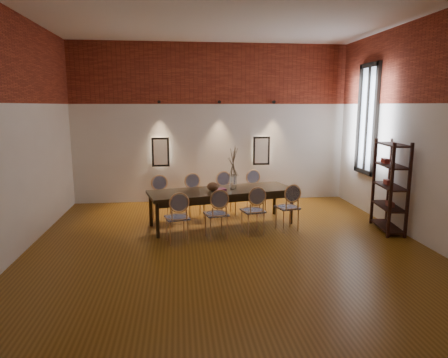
{
  "coord_description": "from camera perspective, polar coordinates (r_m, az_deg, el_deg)",
  "views": [
    {
      "loc": [
        -0.84,
        -6.74,
        2.46
      ],
      "look_at": [
        0.03,
        0.86,
        1.05
      ],
      "focal_mm": 32.0,
      "sensor_mm": 36.0,
      "label": 1
    }
  ],
  "objects": [
    {
      "name": "chair_far_d",
      "position": [
        9.38,
        4.65,
        -1.84
      ],
      "size": [
        0.53,
        0.53,
        0.94
      ],
      "primitive_type": null,
      "rotation": [
        0.0,
        0.0,
        3.36
      ],
      "color": "tan",
      "rests_on": "floor"
    },
    {
      "name": "floor",
      "position": [
        7.23,
        0.56,
        -9.54
      ],
      "size": [
        7.0,
        7.0,
        0.02
      ],
      "primitive_type": "cube",
      "color": "brown",
      "rests_on": "ground"
    },
    {
      "name": "bowl",
      "position": [
        8.1,
        -1.6,
        -1.1
      ],
      "size": [
        0.24,
        0.24,
        0.18
      ],
      "primitive_type": "ellipsoid",
      "color": "brown",
      "rests_on": "dining_table"
    },
    {
      "name": "chair_near_a",
      "position": [
        7.29,
        -6.73,
        -5.47
      ],
      "size": [
        0.53,
        0.53,
        0.94
      ],
      "primitive_type": null,
      "rotation": [
        0.0,
        0.0,
        0.22
      ],
      "color": "tan",
      "rests_on": "floor"
    },
    {
      "name": "wall_left",
      "position": [
        7.28,
        -28.48,
        5.56
      ],
      "size": [
        0.1,
        7.0,
        4.0
      ],
      "primitive_type": "cube",
      "color": "silver",
      "rests_on": "ground"
    },
    {
      "name": "dried_branches",
      "position": [
        8.21,
        1.33,
        2.67
      ],
      "size": [
        0.5,
        0.5,
        0.7
      ],
      "primitive_type": null,
      "color": "#473D28",
      "rests_on": "vase"
    },
    {
      "name": "chair_far_b",
      "position": [
        8.89,
        -4.18,
        -2.52
      ],
      "size": [
        0.53,
        0.53,
        0.94
      ],
      "primitive_type": null,
      "rotation": [
        0.0,
        0.0,
        3.36
      ],
      "color": "tan",
      "rests_on": "floor"
    },
    {
      "name": "shelving_rack",
      "position": [
        8.5,
        22.63,
        -0.95
      ],
      "size": [
        0.51,
        1.04,
        1.8
      ],
      "primitive_type": null,
      "rotation": [
        0.0,
        0.0,
        -0.14
      ],
      "color": "black",
      "rests_on": "floor"
    },
    {
      "name": "niche_left",
      "position": [
        10.27,
        -9.05,
        3.83
      ],
      "size": [
        0.36,
        0.06,
        0.66
      ],
      "primitive_type": "cube",
      "color": "#FFEAC6",
      "rests_on": "wall_back"
    },
    {
      "name": "chair_near_c",
      "position": [
        7.74,
        4.15,
        -4.49
      ],
      "size": [
        0.53,
        0.53,
        0.94
      ],
      "primitive_type": null,
      "rotation": [
        0.0,
        0.0,
        0.22
      ],
      "color": "tan",
      "rests_on": "floor"
    },
    {
      "name": "brick_band_left",
      "position": [
        7.28,
        -28.84,
        15.41
      ],
      "size": [
        0.02,
        7.0,
        1.5
      ],
      "primitive_type": "cube",
      "color": "maroon",
      "rests_on": "ground"
    },
    {
      "name": "wall_back",
      "position": [
        10.34,
        -1.86,
        7.89
      ],
      "size": [
        7.0,
        0.1,
        4.0
      ],
      "primitive_type": "cube",
      "color": "silver",
      "rests_on": "ground"
    },
    {
      "name": "chair_far_c",
      "position": [
        9.11,
        0.35,
        -2.17
      ],
      "size": [
        0.53,
        0.53,
        0.94
      ],
      "primitive_type": null,
      "rotation": [
        0.0,
        0.0,
        3.36
      ],
      "color": "tan",
      "rests_on": "floor"
    },
    {
      "name": "wall_right",
      "position": [
        8.06,
        26.67,
        6.06
      ],
      "size": [
        0.1,
        7.0,
        4.0
      ],
      "primitive_type": "cube",
      "color": "silver",
      "rests_on": "ground"
    },
    {
      "name": "niche_right",
      "position": [
        10.48,
        5.33,
        4.04
      ],
      "size": [
        0.36,
        0.06,
        0.66
      ],
      "primitive_type": "cube",
      "color": "#FFEAC6",
      "rests_on": "wall_back"
    },
    {
      "name": "chair_far_a",
      "position": [
        8.74,
        -8.92,
        -2.85
      ],
      "size": [
        0.53,
        0.53,
        0.94
      ],
      "primitive_type": null,
      "rotation": [
        0.0,
        0.0,
        3.36
      ],
      "color": "tan",
      "rests_on": "floor"
    },
    {
      "name": "brick_band_front",
      "position": [
        3.46,
        8.41,
        23.5
      ],
      "size": [
        7.0,
        0.02,
        1.5
      ],
      "primitive_type": "cube",
      "color": "maroon",
      "rests_on": "ground"
    },
    {
      "name": "window_frame",
      "position": [
        9.74,
        19.77,
        8.01
      ],
      "size": [
        0.08,
        0.9,
        2.5
      ],
      "primitive_type": "cube",
      "color": "black",
      "rests_on": "wall_right"
    },
    {
      "name": "brick_band_right",
      "position": [
        8.05,
        26.99,
        14.97
      ],
      "size": [
        0.02,
        7.0,
        1.5
      ],
      "primitive_type": "cube",
      "color": "maroon",
      "rests_on": "ground"
    },
    {
      "name": "ceiling",
      "position": [
        6.97,
        0.63,
        23.29
      ],
      "size": [
        7.0,
        7.0,
        0.02
      ],
      "primitive_type": "cube",
      "color": "silver",
      "rests_on": "ground"
    },
    {
      "name": "spot_fixture_mid",
      "position": [
        10.22,
        -0.68,
        10.95
      ],
      "size": [
        0.08,
        0.1,
        0.08
      ],
      "primitive_type": "cylinder",
      "rotation": [
        1.57,
        0.0,
        0.0
      ],
      "color": "black",
      "rests_on": "wall_back"
    },
    {
      "name": "wall_front",
      "position": [
        3.33,
        8.15,
        2.37
      ],
      "size": [
        7.0,
        0.1,
        4.0
      ],
      "primitive_type": "cube",
      "color": "silver",
      "rests_on": "ground"
    },
    {
      "name": "vase",
      "position": [
        8.28,
        1.32,
        -0.42
      ],
      "size": [
        0.14,
        0.14,
        0.3
      ],
      "primitive_type": "cylinder",
      "color": "silver",
      "rests_on": "dining_table"
    },
    {
      "name": "window_glass",
      "position": [
        9.75,
        19.87,
        8.01
      ],
      "size": [
        0.02,
        0.78,
        2.38
      ],
      "primitive_type": "cube",
      "color": "silver",
      "rests_on": "wall_right"
    },
    {
      "name": "chair_near_b",
      "position": [
        7.48,
        -1.13,
        -4.99
      ],
      "size": [
        0.53,
        0.53,
        0.94
      ],
      "primitive_type": null,
      "rotation": [
        0.0,
        0.0,
        0.22
      ],
      "color": "tan",
      "rests_on": "floor"
    },
    {
      "name": "book",
      "position": [
        8.2,
        -0.68,
        -1.49
      ],
      "size": [
        0.29,
        0.23,
        0.03
      ],
      "primitive_type": "cube",
      "rotation": [
        0.0,
        0.0,
        0.22
      ],
      "color": "#892B5B",
      "rests_on": "dining_table"
    },
    {
      "name": "chair_near_d",
      "position": [
        8.06,
        9.03,
        -3.99
      ],
      "size": [
        0.53,
        0.53,
        0.94
      ],
      "primitive_type": null,
      "rotation": [
        0.0,
        0.0,
        0.22
      ],
      "color": "tan",
      "rests_on": "floor"
    },
    {
      "name": "window_mullion",
      "position": [
        9.74,
        19.77,
        8.01
      ],
      "size": [
        0.06,
        0.06,
        2.4
      ],
      "primitive_type": "cube",
      "color": "black",
      "rests_on": "wall_right"
    },
    {
      "name": "spot_fixture_left",
      "position": [
        10.17,
        -9.26,
        10.82
      ],
      "size": [
        0.08,
        0.1,
        0.08
      ],
      "primitive_type": "cylinder",
      "rotation": [
        1.57,
        0.0,
        0.0
      ],
      "color": "black",
      "rests_on": "wall_back"
    },
    {
      "name": "brick_band_back",
      "position": [
        10.29,
        -1.87,
        14.84
      ],
      "size": [
        7.0,
        0.02,
        1.5
      ],
      "primitive_type": "cube",
      "color": "maroon",
      "rests_on": "ground"
    },
    {
      "name": "spot_fixture_right",
      "position": [
        10.45,
        7.12,
        10.86
      ],
      "size": [
        0.08,
        0.1,
        0.08
      ],
      "primitive_type": "cylinder",
      "rotation": [
        1.57,
        0.0,
        0.0
      ],
      "color": "black",
      "rests_on": "wall_back"
    },
    {
      "name": "dining_table",
      "position": [
        8.32,
        -0.31,
        -4.08
      ],
      "size": [
        3.12,
        1.6,
        0.75
      ],
      "primitive_type": "cube",
      "rotation": [
        0.0,
        0.0,
        0.22
      ],
      "color": "#342412",
      "rests_on": "floor"
    }
  ]
}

